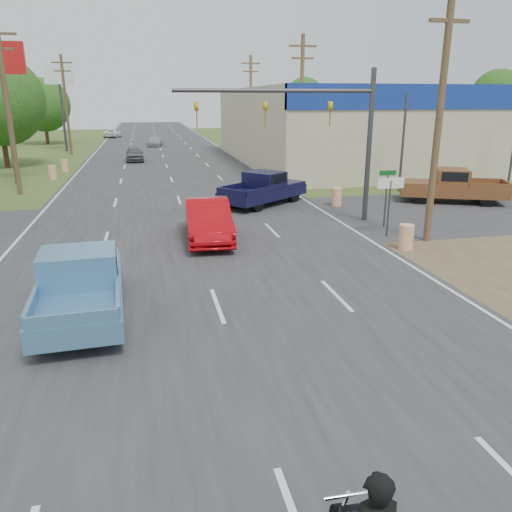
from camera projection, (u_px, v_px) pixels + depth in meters
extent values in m
cube|color=#2D2D30|center=(167.00, 166.00, 44.06)|extent=(15.00, 180.00, 0.02)
cube|color=#2D2D30|center=(188.00, 224.00, 23.56)|extent=(120.00, 10.00, 0.02)
cube|color=brown|center=(506.00, 260.00, 18.33)|extent=(8.00, 18.00, 0.01)
cube|color=#B7A88C|center=(490.00, 124.00, 49.57)|extent=(50.00, 28.00, 6.60)
cylinder|color=#4C3823|center=(439.00, 117.00, 19.33)|extent=(0.28, 0.28, 10.00)
cube|color=#4C3823|center=(450.00, 21.00, 18.30)|extent=(1.60, 0.14, 0.14)
cylinder|color=#4C3823|center=(301.00, 109.00, 36.10)|extent=(0.28, 0.28, 10.00)
cube|color=#4C3823|center=(303.00, 46.00, 34.84)|extent=(2.00, 0.14, 0.14)
cube|color=#4C3823|center=(303.00, 58.00, 35.08)|extent=(1.60, 0.14, 0.14)
cylinder|color=#4C3823|center=(251.00, 106.00, 52.88)|extent=(0.28, 0.28, 10.00)
cube|color=#4C3823|center=(251.00, 63.00, 51.61)|extent=(2.00, 0.14, 0.14)
cube|color=#4C3823|center=(251.00, 71.00, 51.85)|extent=(1.60, 0.14, 0.14)
cylinder|color=#4C3823|center=(8.00, 111.00, 29.45)|extent=(0.28, 0.28, 10.00)
cube|color=#4C3823|center=(0.00, 49.00, 28.42)|extent=(1.60, 0.14, 0.14)
cylinder|color=#4C3823|center=(66.00, 106.00, 51.81)|extent=(0.28, 0.28, 10.00)
cube|color=#4C3823|center=(61.00, 63.00, 50.55)|extent=(2.00, 0.14, 0.14)
cube|color=#4C3823|center=(62.00, 71.00, 50.79)|extent=(1.60, 0.14, 0.14)
cylinder|color=#422D19|center=(5.00, 148.00, 42.70)|extent=(0.44, 0.44, 3.24)
cylinder|color=#422D19|center=(47.00, 133.00, 64.98)|extent=(0.44, 0.44, 2.88)
sphere|color=#164C15|center=(43.00, 105.00, 63.92)|extent=(6.72, 6.72, 6.72)
cylinder|color=#422D19|center=(494.00, 124.00, 82.65)|extent=(0.44, 0.44, 3.60)
sphere|color=#164C15|center=(497.00, 96.00, 81.33)|extent=(8.40, 8.40, 8.40)
cylinder|color=#422D19|center=(304.00, 120.00, 100.90)|extent=(0.44, 0.44, 3.42)
sphere|color=#164C15|center=(304.00, 98.00, 99.64)|extent=(7.98, 7.98, 7.98)
cylinder|color=orange|center=(406.00, 237.00, 19.44)|extent=(0.56, 0.56, 1.00)
cylinder|color=orange|center=(337.00, 197.00, 27.44)|extent=(0.56, 0.56, 1.00)
cylinder|color=orange|center=(53.00, 173.00, 36.59)|extent=(0.56, 0.56, 1.00)
cylinder|color=orange|center=(65.00, 166.00, 40.38)|extent=(0.56, 0.56, 1.00)
cylinder|color=#3F3F44|center=(8.00, 117.00, 33.12)|extent=(0.30, 0.30, 9.00)
cube|color=#B21414|center=(0.00, 58.00, 32.01)|extent=(3.00, 0.35, 2.00)
cylinder|color=#3F3F44|center=(62.00, 110.00, 55.49)|extent=(0.30, 0.30, 9.00)
cube|color=white|center=(58.00, 75.00, 54.38)|extent=(3.00, 0.35, 2.00)
cylinder|color=#3F3F44|center=(389.00, 209.00, 21.13)|extent=(0.08, 0.08, 2.40)
cube|color=white|center=(391.00, 183.00, 20.80)|extent=(1.20, 0.05, 0.45)
cylinder|color=#3F3F44|center=(386.00, 202.00, 22.65)|extent=(0.08, 0.08, 2.40)
cube|color=#0C591E|center=(388.00, 173.00, 22.26)|extent=(0.80, 0.04, 0.22)
cylinder|color=#3F3F44|center=(369.00, 147.00, 23.30)|extent=(0.24, 0.24, 7.00)
cylinder|color=#3F3F44|center=(276.00, 91.00, 21.64)|extent=(9.00, 0.18, 0.18)
imported|color=gold|center=(330.00, 101.00, 22.28)|extent=(0.18, 0.40, 1.10)
imported|color=gold|center=(265.00, 101.00, 21.67)|extent=(0.18, 0.40, 1.10)
imported|color=gold|center=(196.00, 102.00, 21.06)|extent=(0.18, 0.40, 1.10)
imported|color=#B3080F|center=(208.00, 221.00, 20.69)|extent=(2.01, 5.16, 1.67)
cylinder|color=white|center=(349.00, 495.00, 6.09)|extent=(0.64, 0.06, 0.05)
cylinder|color=black|center=(54.00, 284.00, 14.77)|extent=(0.36, 0.86, 0.85)
cylinder|color=black|center=(116.00, 278.00, 15.22)|extent=(0.36, 0.86, 0.85)
cylinder|color=black|center=(39.00, 331.00, 11.73)|extent=(0.36, 0.86, 0.85)
cylinder|color=black|center=(117.00, 323.00, 12.18)|extent=(0.36, 0.86, 0.85)
cube|color=teal|center=(81.00, 293.00, 13.41)|extent=(2.40, 5.61, 0.55)
cube|color=teal|center=(83.00, 263.00, 14.82)|extent=(2.12, 2.19, 0.19)
cube|color=teal|center=(79.00, 267.00, 13.29)|extent=(2.03, 1.75, 0.90)
cube|color=black|center=(78.00, 261.00, 13.25)|extent=(2.06, 1.42, 0.48)
cube|color=teal|center=(72.00, 320.00, 10.80)|extent=(1.95, 0.19, 0.32)
cylinder|color=black|center=(269.00, 191.00, 29.56)|extent=(0.86, 0.78, 0.85)
cylinder|color=black|center=(293.00, 195.00, 28.50)|extent=(0.86, 0.78, 0.85)
cylinder|color=black|center=(232.00, 200.00, 27.10)|extent=(0.86, 0.78, 0.85)
cylinder|color=black|center=(257.00, 204.00, 26.04)|extent=(0.86, 0.78, 0.85)
cube|color=#121134|center=(263.00, 193.00, 27.73)|extent=(5.63, 5.12, 0.55)
cube|color=#121134|center=(281.00, 183.00, 28.85)|extent=(2.90, 2.89, 0.19)
cube|color=#121134|center=(265.00, 180.00, 27.59)|extent=(2.52, 2.56, 0.90)
cube|color=black|center=(265.00, 177.00, 27.55)|extent=(2.28, 2.39, 0.48)
cube|color=#121134|center=(231.00, 192.00, 25.59)|extent=(1.29, 1.58, 0.32)
cylinder|color=black|center=(422.00, 196.00, 27.94)|extent=(0.94, 0.66, 0.88)
cylinder|color=black|center=(419.00, 191.00, 29.67)|extent=(0.94, 0.66, 0.88)
cylinder|color=black|center=(488.00, 199.00, 27.26)|extent=(0.94, 0.66, 0.88)
cylinder|color=black|center=(480.00, 193.00, 28.99)|extent=(0.94, 0.66, 0.88)
cube|color=brown|center=(452.00, 190.00, 28.39)|extent=(6.13, 4.37, 0.57)
cube|color=brown|center=(421.00, 183.00, 28.63)|extent=(2.85, 2.80, 0.20)
cube|color=brown|center=(452.00, 177.00, 28.19)|extent=(2.40, 2.55, 0.94)
cube|color=black|center=(452.00, 174.00, 28.14)|extent=(2.11, 2.45, 0.50)
cube|color=brown|center=(506.00, 184.00, 27.70)|extent=(0.92, 1.88, 0.33)
imported|color=#55555A|center=(135.00, 154.00, 47.31)|extent=(1.77, 4.10, 1.38)
imported|color=#A3A4A8|center=(155.00, 141.00, 62.57)|extent=(2.23, 4.38, 1.22)
imported|color=white|center=(113.00, 133.00, 76.86)|extent=(2.78, 4.78, 1.25)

